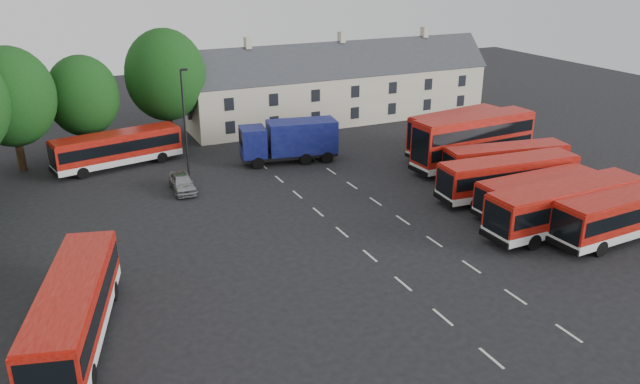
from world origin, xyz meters
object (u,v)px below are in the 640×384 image
Objects in this scene: bus_row_a at (627,210)px; lamppost at (185,121)px; bus_west at (74,306)px; box_truck at (290,139)px; bus_dd_south at (473,138)px; silver_car at (182,182)px.

bus_row_a is 34.51m from lamppost.
bus_west reaches higher than bus_row_a.
bus_west is 1.29× the size of lamppost.
bus_row_a is 28.78m from box_truck.
box_truck is at bearing -28.02° from bus_west.
box_truck is 10.09m from lamppost.
bus_dd_south is at bearing -18.82° from lamppost.
bus_west reaches higher than silver_car.
silver_car is 5.37m from lamppost.
lamppost is (-24.09, 24.52, 3.04)m from bus_row_a.
bus_row_a is 1.00× the size of bus_dd_south.
bus_west is (-35.07, 2.86, 0.02)m from bus_row_a.
bus_dd_south reaches higher than silver_car.
bus_west is (-34.87, -13.52, -0.74)m from bus_dd_south.
bus_dd_south is (-0.20, 16.38, 0.76)m from bus_row_a.
lamppost is at bearing 157.80° from bus_dd_south.
box_truck is at bearing 2.26° from lamppost.
bus_dd_south is 37.41m from bus_west.
bus_west is at bearing -116.88° from lamppost.
bus_dd_south reaches higher than bus_row_a.
box_truck is at bearing 19.74° from silver_car.
silver_car is (-25.16, 5.19, -2.02)m from bus_dd_south.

